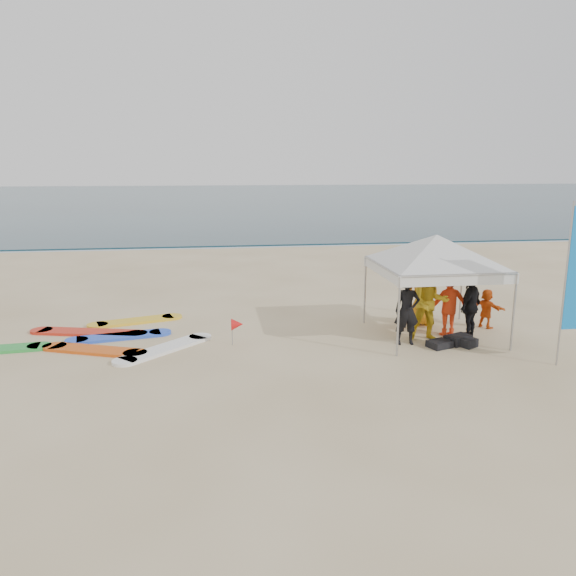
# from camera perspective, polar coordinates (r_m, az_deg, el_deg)

# --- Properties ---
(ground) EXTENTS (120.00, 120.00, 0.00)m
(ground) POSITION_cam_1_polar(r_m,az_deg,el_deg) (11.51, 0.73, -8.67)
(ground) COLOR beige
(ground) RESTS_ON ground
(ocean) EXTENTS (160.00, 84.00, 0.08)m
(ocean) POSITION_cam_1_polar(r_m,az_deg,el_deg) (70.75, -6.69, 9.06)
(ocean) COLOR #0C2633
(ocean) RESTS_ON ground
(shoreline_foam) EXTENTS (160.00, 1.20, 0.01)m
(shoreline_foam) POSITION_cam_1_polar(r_m,az_deg,el_deg) (29.15, -4.67, 4.25)
(shoreline_foam) COLOR silver
(shoreline_foam) RESTS_ON ground
(person_black_a) EXTENTS (0.62, 0.43, 1.62)m
(person_black_a) POSITION_cam_1_polar(r_m,az_deg,el_deg) (13.38, 11.99, -2.27)
(person_black_a) COLOR black
(person_black_a) RESTS_ON ground
(person_yellow) EXTENTS (1.00, 0.82, 1.88)m
(person_yellow) POSITION_cam_1_polar(r_m,az_deg,el_deg) (13.75, 14.17, -1.42)
(person_yellow) COLOR gold
(person_yellow) RESTS_ON ground
(person_orange_a) EXTENTS (1.10, 0.65, 1.67)m
(person_orange_a) POSITION_cam_1_polar(r_m,az_deg,el_deg) (14.34, 15.97, -1.39)
(person_orange_a) COLOR red
(person_orange_a) RESTS_ON ground
(person_black_b) EXTENTS (0.97, 0.92, 1.61)m
(person_black_b) POSITION_cam_1_polar(r_m,az_deg,el_deg) (14.21, 18.03, -1.78)
(person_black_b) COLOR black
(person_black_b) RESTS_ON ground
(person_orange_b) EXTENTS (0.95, 0.72, 1.76)m
(person_orange_b) POSITION_cam_1_polar(r_m,az_deg,el_deg) (15.05, 13.49, -0.44)
(person_orange_b) COLOR orange
(person_orange_b) RESTS_ON ground
(person_seated) EXTENTS (0.73, 0.97, 1.02)m
(person_seated) POSITION_cam_1_polar(r_m,az_deg,el_deg) (15.36, 19.51, -1.97)
(person_seated) COLOR #DB5413
(person_seated) RESTS_ON ground
(canopy_tent) EXTENTS (3.80, 3.80, 2.87)m
(canopy_tent) POSITION_cam_1_polar(r_m,az_deg,el_deg) (13.88, 14.90, 5.20)
(canopy_tent) COLOR #A5A5A8
(canopy_tent) RESTS_ON ground
(marker_pennant) EXTENTS (0.28, 0.28, 0.64)m
(marker_pennant) POSITION_cam_1_polar(r_m,az_deg,el_deg) (13.16, -5.19, -3.71)
(marker_pennant) COLOR #A5A5A8
(marker_pennant) RESTS_ON ground
(gear_pile) EXTENTS (1.21, 0.72, 0.22)m
(gear_pile) POSITION_cam_1_polar(r_m,az_deg,el_deg) (13.74, 16.54, -5.23)
(gear_pile) COLOR black
(gear_pile) RESTS_ON ground
(surfboard_spread) EXTENTS (5.49, 3.97, 0.07)m
(surfboard_spread) POSITION_cam_1_polar(r_m,az_deg,el_deg) (14.28, -18.10, -4.91)
(surfboard_spread) COLOR green
(surfboard_spread) RESTS_ON ground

